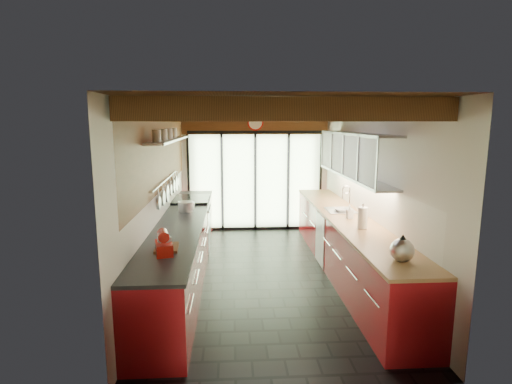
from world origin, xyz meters
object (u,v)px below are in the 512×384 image
at_px(stand_mixer, 164,244).
at_px(bowl, 342,210).
at_px(kettle, 402,249).
at_px(soap_bottle, 350,212).
at_px(paper_towel, 363,218).

xyz_separation_m(stand_mixer, bowl, (2.54, 1.95, -0.08)).
xyz_separation_m(stand_mixer, kettle, (2.54, -0.38, 0.02)).
bearing_deg(soap_bottle, kettle, -90.00).
bearing_deg(stand_mixer, bowl, 37.46).
bearing_deg(kettle, soap_bottle, 90.00).
relative_size(kettle, bowl, 1.39).
distance_m(soap_bottle, bowl, 0.45).
height_order(kettle, paper_towel, paper_towel).
bearing_deg(bowl, soap_bottle, -90.00).
height_order(stand_mixer, soap_bottle, stand_mixer).
xyz_separation_m(kettle, soap_bottle, (0.00, 1.88, -0.03)).
height_order(soap_bottle, bowl, soap_bottle).
xyz_separation_m(stand_mixer, paper_towel, (2.54, 0.91, 0.04)).
relative_size(stand_mixer, bowl, 1.44).
distance_m(stand_mixer, kettle, 2.57).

